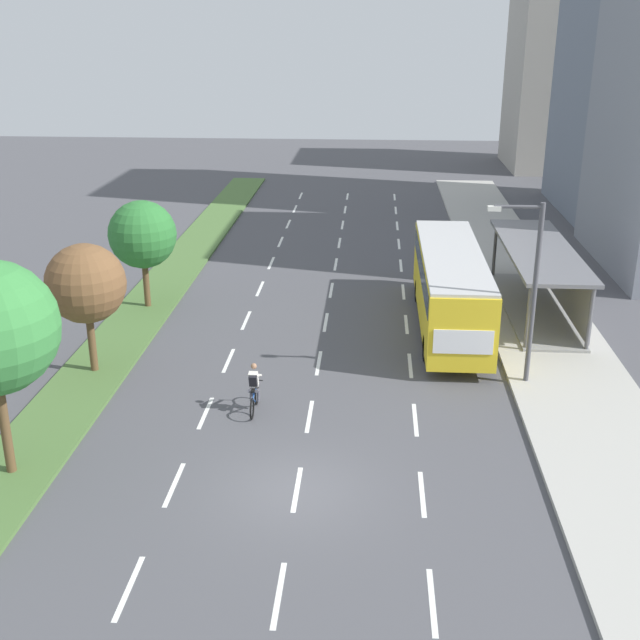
% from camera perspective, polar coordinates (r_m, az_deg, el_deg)
% --- Properties ---
extents(ground_plane, '(140.00, 140.00, 0.00)m').
position_cam_1_polar(ground_plane, '(22.91, -1.67, -12.04)').
color(ground_plane, '#4C4C51').
extents(median_strip, '(2.60, 52.00, 0.12)m').
position_cam_1_polar(median_strip, '(42.33, -10.33, 3.39)').
color(median_strip, '#4C7038').
rests_on(median_strip, ground).
extents(sidewalk_right, '(4.50, 52.00, 0.15)m').
position_cam_1_polar(sidewalk_right, '(41.71, 13.79, 2.89)').
color(sidewalk_right, '#ADAAA3').
rests_on(sidewalk_right, ground).
extents(lane_divider_left, '(0.14, 46.46, 0.01)m').
position_cam_1_polar(lane_divider_left, '(39.31, -4.30, 2.25)').
color(lane_divider_left, white).
rests_on(lane_divider_left, ground).
extents(lane_divider_center, '(0.14, 46.46, 0.01)m').
position_cam_1_polar(lane_divider_center, '(38.98, 0.81, 2.14)').
color(lane_divider_center, white).
rests_on(lane_divider_center, ground).
extents(lane_divider_right, '(0.14, 46.46, 0.01)m').
position_cam_1_polar(lane_divider_right, '(38.96, 5.96, 2.02)').
color(lane_divider_right, white).
rests_on(lane_divider_right, ground).
extents(bus_shelter, '(2.90, 10.45, 2.86)m').
position_cam_1_polar(bus_shelter, '(36.75, 15.63, 3.26)').
color(bus_shelter, gray).
rests_on(bus_shelter, sidewalk_right).
extents(bus, '(2.54, 11.29, 3.37)m').
position_cam_1_polar(bus, '(33.91, 9.28, 2.68)').
color(bus, yellow).
rests_on(bus, ground).
extents(cyclist, '(0.46, 1.82, 1.71)m').
position_cam_1_polar(cyclist, '(26.84, -4.72, -4.99)').
color(cyclist, black).
rests_on(cyclist, ground).
extents(median_tree_second, '(2.89, 2.89, 4.82)m').
position_cam_1_polar(median_tree_second, '(29.89, -16.36, 2.48)').
color(median_tree_second, brown).
rests_on(median_tree_second, median_strip).
extents(median_tree_third, '(3.01, 3.01, 4.84)m').
position_cam_1_polar(median_tree_third, '(36.40, -12.54, 5.95)').
color(median_tree_third, brown).
rests_on(median_tree_third, median_strip).
extents(streetlight, '(1.91, 0.24, 6.50)m').
position_cam_1_polar(streetlight, '(28.55, 14.75, 2.67)').
color(streetlight, '#4C4C51').
rests_on(streetlight, sidewalk_right).
extents(building_far_right, '(8.97, 10.03, 15.61)m').
position_cam_1_polar(building_far_right, '(74.99, 17.09, 16.29)').
color(building_far_right, '#A39E93').
rests_on(building_far_right, ground).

